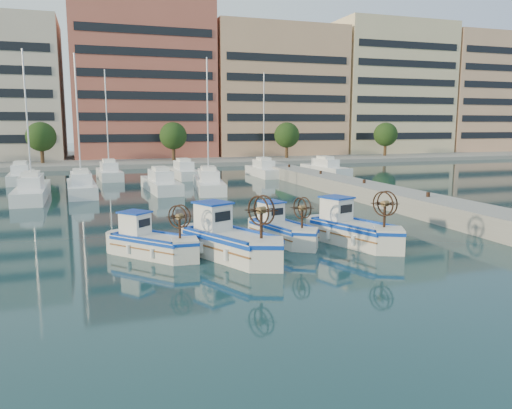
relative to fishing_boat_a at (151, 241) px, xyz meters
The scene contains 8 objects.
ground 5.33m from the fishing_boat_a, 13.61° to the right, with size 300.00×300.00×0.00m, color #1A4044.
quay 19.35m from the fishing_boat_a, 20.43° to the left, with size 3.00×60.00×1.20m, color gray.
waterfront 66.22m from the fishing_boat_a, 77.31° to the left, with size 180.00×40.00×25.60m.
yacht_marina 26.75m from the fishing_boat_a, 85.60° to the left, with size 40.78×22.17×11.50m.
fishing_boat_a is the anchor object (origin of this frame).
fishing_boat_b 3.52m from the fishing_boat_a, 23.08° to the right, with size 3.69×4.95×2.98m.
fishing_boat_c 6.52m from the fishing_boat_a, ahead, with size 2.48×4.06×2.46m.
fishing_boat_d 9.65m from the fishing_boat_a, ahead, with size 3.17×4.67×2.82m.
Camera 1 is at (-7.40, -20.75, 5.77)m, focal length 35.00 mm.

